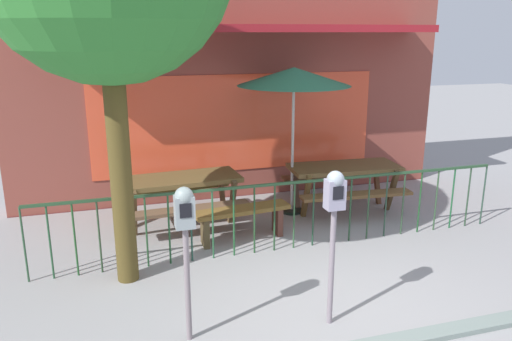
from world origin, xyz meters
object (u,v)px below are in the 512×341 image
object	(u,v)px
patio_umbrella	(294,78)
parking_meter_near	(334,208)
picnic_table_left	(180,187)
parking_meter_far	(185,224)
picnic_table_right	(344,175)
patio_bench	(242,216)

from	to	relation	value
patio_umbrella	parking_meter_near	bearing A→B (deg)	-103.83
picnic_table_left	patio_umbrella	bearing A→B (deg)	1.91
parking_meter_near	parking_meter_far	bearing A→B (deg)	174.69
picnic_table_left	parking_meter_far	size ratio (longest dim) A/B	1.21
picnic_table_left	parking_meter_near	bearing A→B (deg)	-71.55
picnic_table_left	parking_meter_far	world-z (taller)	parking_meter_far
parking_meter_near	picnic_table_right	bearing A→B (deg)	61.62
picnic_table_left	parking_meter_far	xyz separation A→B (m)	(-0.38, -3.01, 0.59)
picnic_table_right	patio_umbrella	world-z (taller)	patio_umbrella
patio_bench	parking_meter_far	size ratio (longest dim) A/B	0.92
picnic_table_left	parking_meter_near	size ratio (longest dim) A/B	1.16
picnic_table_right	parking_meter_near	distance (m)	3.53
picnic_table_right	parking_meter_far	size ratio (longest dim) A/B	1.22
patio_bench	picnic_table_left	bearing A→B (deg)	133.09
picnic_table_right	parking_meter_near	world-z (taller)	parking_meter_near
picnic_table_right	patio_bench	world-z (taller)	picnic_table_right
patio_bench	parking_meter_near	size ratio (longest dim) A/B	0.88
patio_bench	parking_meter_far	distance (m)	2.62
picnic_table_right	patio_bench	bearing A→B (deg)	-159.74
patio_umbrella	patio_bench	distance (m)	2.32
parking_meter_far	parking_meter_near	bearing A→B (deg)	-5.31
picnic_table_right	patio_umbrella	distance (m)	1.82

